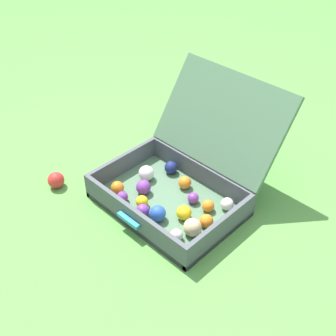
% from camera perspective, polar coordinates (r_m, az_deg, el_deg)
% --- Properties ---
extents(ground_plane, '(16.00, 16.00, 0.00)m').
position_cam_1_polar(ground_plane, '(1.84, -2.06, -4.35)').
color(ground_plane, '#569342').
extents(open_suitcase, '(0.57, 0.66, 0.45)m').
position_cam_1_polar(open_suitcase, '(1.79, 1.88, -1.32)').
color(open_suitcase, '#4C7051').
rests_on(open_suitcase, ground).
extents(stray_ball_on_grass, '(0.07, 0.07, 0.07)m').
position_cam_1_polar(stray_ball_on_grass, '(1.95, -14.41, -1.53)').
color(stray_ball_on_grass, red).
rests_on(stray_ball_on_grass, ground).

